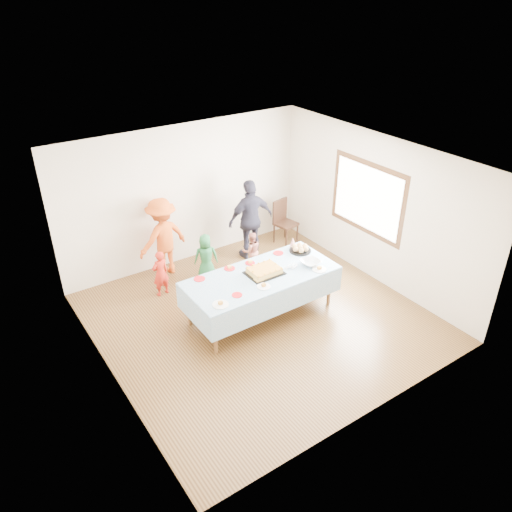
{
  "coord_description": "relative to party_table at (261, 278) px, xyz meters",
  "views": [
    {
      "loc": [
        -3.83,
        -5.53,
        4.99
      ],
      "look_at": [
        0.13,
        0.3,
        1.0
      ],
      "focal_mm": 35.0,
      "sensor_mm": 36.0,
      "label": 1
    }
  ],
  "objects": [
    {
      "name": "adult_left",
      "position": [
        -0.74,
        2.13,
        0.04
      ],
      "size": [
        1.07,
        0.72,
        1.52
      ],
      "primitive_type": "imported",
      "rotation": [
        0.0,
        0.0,
        3.31
      ],
      "color": "#D7551A",
      "rests_on": "ground"
    },
    {
      "name": "plate_red_far_b",
      "position": [
        -0.33,
        0.45,
        0.06
      ],
      "size": [
        0.18,
        0.18,
        0.01
      ],
      "primitive_type": "cylinder",
      "color": "red",
      "rests_on": "party_table"
    },
    {
      "name": "plate_red_far_d",
      "position": [
        0.65,
        0.41,
        0.06
      ],
      "size": [
        0.18,
        0.18,
        0.01
      ],
      "primitive_type": "cylinder",
      "color": "red",
      "rests_on": "party_table"
    },
    {
      "name": "adult_right",
      "position": [
        0.97,
        1.77,
        0.09
      ],
      "size": [
        0.98,
        0.46,
        1.62
      ],
      "primitive_type": "imported",
      "rotation": [
        0.0,
        0.0,
        3.07
      ],
      "color": "#292736",
      "rests_on": "ground"
    },
    {
      "name": "plate_white_right",
      "position": [
        0.88,
        -0.41,
        0.06
      ],
      "size": [
        0.24,
        0.24,
        0.01
      ],
      "primitive_type": "cylinder",
      "color": "white",
      "rests_on": "party_table"
    },
    {
      "name": "party_table",
      "position": [
        0.0,
        0.0,
        0.0
      ],
      "size": [
        2.5,
        1.1,
        0.78
      ],
      "color": "brown",
      "rests_on": "ground"
    },
    {
      "name": "toddler_right",
      "position": [
        0.71,
        1.35,
        -0.35
      ],
      "size": [
        0.43,
        0.37,
        0.76
      ],
      "primitive_type": "imported",
      "rotation": [
        0.0,
        0.0,
        2.87
      ],
      "color": "#B26253",
      "rests_on": "ground"
    },
    {
      "name": "dining_chair",
      "position": [
        1.89,
        1.91,
        -0.2
      ],
      "size": [
        0.47,
        0.47,
        0.94
      ],
      "rotation": [
        0.0,
        0.0,
        0.19
      ],
      "color": "black",
      "rests_on": "ground"
    },
    {
      "name": "room_walls",
      "position": [
        -0.03,
        -0.07,
        1.05
      ],
      "size": [
        5.04,
        5.04,
        2.72
      ],
      "color": "beige",
      "rests_on": "ground"
    },
    {
      "name": "party_hat",
      "position": [
        0.99,
        0.45,
        0.15
      ],
      "size": [
        0.11,
        0.11,
        0.19
      ],
      "primitive_type": "cone",
      "color": "silver",
      "rests_on": "party_table"
    },
    {
      "name": "toddler_mid",
      "position": [
        -0.19,
        1.51,
        -0.27
      ],
      "size": [
        0.52,
        0.44,
        0.91
      ],
      "primitive_type": "imported",
      "rotation": [
        0.0,
        0.0,
        2.73
      ],
      "color": "#216535",
      "rests_on": "ground"
    },
    {
      "name": "fork_pile",
      "position": [
        0.53,
        -0.12,
        0.09
      ],
      "size": [
        0.24,
        0.18,
        0.07
      ],
      "primitive_type": null,
      "color": "white",
      "rests_on": "party_table"
    },
    {
      "name": "plate_red_far_c",
      "position": [
        0.05,
        0.4,
        0.06
      ],
      "size": [
        0.16,
        0.16,
        0.01
      ],
      "primitive_type": "cylinder",
      "color": "red",
      "rests_on": "party_table"
    },
    {
      "name": "plate_red_far_a",
      "position": [
        -0.89,
        0.44,
        0.06
      ],
      "size": [
        0.18,
        0.18,
        0.01
      ],
      "primitive_type": "cylinder",
      "color": "red",
      "rests_on": "party_table"
    },
    {
      "name": "birthday_cake",
      "position": [
        0.06,
        0.0,
        0.1
      ],
      "size": [
        0.57,
        0.44,
        0.1
      ],
      "color": "black",
      "rests_on": "party_table"
    },
    {
      "name": "plate_white_left",
      "position": [
        -0.97,
        -0.35,
        0.06
      ],
      "size": [
        0.25,
        0.25,
        0.01
      ],
      "primitive_type": "cylinder",
      "color": "white",
      "rests_on": "party_table"
    },
    {
      "name": "plate_white_mid",
      "position": [
        -0.17,
        -0.31,
        0.06
      ],
      "size": [
        0.21,
        0.21,
        0.01
      ],
      "primitive_type": "cylinder",
      "color": "white",
      "rests_on": "party_table"
    },
    {
      "name": "toddler_left",
      "position": [
        -1.11,
        1.49,
        -0.29
      ],
      "size": [
        0.34,
        0.25,
        0.86
      ],
      "primitive_type": "imported",
      "rotation": [
        0.0,
        0.0,
        3.27
      ],
      "color": "red",
      "rests_on": "ground"
    },
    {
      "name": "punch_bowl",
      "position": [
        0.86,
        -0.2,
        0.09
      ],
      "size": [
        0.32,
        0.32,
        0.08
      ],
      "primitive_type": "imported",
      "color": "silver",
      "rests_on": "party_table"
    },
    {
      "name": "rolls_tray",
      "position": [
        1.01,
        0.26,
        0.1
      ],
      "size": [
        0.38,
        0.38,
        0.12
      ],
      "color": "black",
      "rests_on": "party_table"
    },
    {
      "name": "ground",
      "position": [
        -0.08,
        -0.07,
        -0.72
      ],
      "size": [
        5.0,
        5.0,
        0.0
      ],
      "primitive_type": "plane",
      "color": "#432913",
      "rests_on": "ground"
    },
    {
      "name": "plate_red_near",
      "position": [
        -0.64,
        -0.28,
        0.06
      ],
      "size": [
        0.16,
        0.16,
        0.01
      ],
      "primitive_type": "cylinder",
      "color": "red",
      "rests_on": "party_table"
    }
  ]
}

